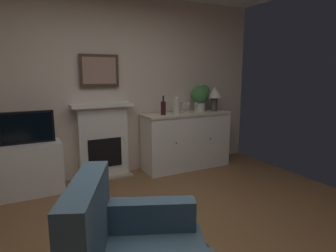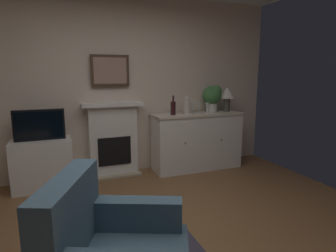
# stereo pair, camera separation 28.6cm
# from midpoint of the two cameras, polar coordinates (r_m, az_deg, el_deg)

# --- Properties ---
(wall_rear) EXTENTS (5.23, 0.06, 2.65)m
(wall_rear) POSITION_cam_midpoint_polar(r_m,az_deg,el_deg) (4.32, -9.24, 7.80)
(wall_rear) COLOR beige
(wall_rear) RESTS_ON ground_plane
(fireplace_unit) EXTENTS (0.87, 0.30, 1.10)m
(fireplace_unit) POSITION_cam_midpoint_polar(r_m,az_deg,el_deg) (4.29, -9.04, -2.70)
(fireplace_unit) COLOR white
(fireplace_unit) RESTS_ON ground_plane
(framed_picture) EXTENTS (0.55, 0.04, 0.45)m
(framed_picture) POSITION_cam_midpoint_polar(r_m,az_deg,el_deg) (4.23, -9.58, 10.86)
(framed_picture) COLOR #473323
(sideboard_cabinet) EXTENTS (1.44, 0.49, 0.90)m
(sideboard_cabinet) POSITION_cam_midpoint_polar(r_m,az_deg,el_deg) (4.61, 7.56, -2.99)
(sideboard_cabinet) COLOR white
(sideboard_cabinet) RESTS_ON ground_plane
(table_lamp) EXTENTS (0.26, 0.26, 0.40)m
(table_lamp) POSITION_cam_midpoint_polar(r_m,az_deg,el_deg) (4.77, 13.43, 6.15)
(table_lamp) COLOR #4C4742
(table_lamp) RESTS_ON sideboard_cabinet
(wine_bottle) EXTENTS (0.08, 0.08, 0.29)m
(wine_bottle) POSITION_cam_midpoint_polar(r_m,az_deg,el_deg) (4.30, 2.93, 3.66)
(wine_bottle) COLOR #331419
(wine_bottle) RESTS_ON sideboard_cabinet
(wine_glass_left) EXTENTS (0.07, 0.07, 0.16)m
(wine_glass_left) POSITION_cam_midpoint_polar(r_m,az_deg,el_deg) (4.48, 6.91, 4.06)
(wine_glass_left) COLOR silver
(wine_glass_left) RESTS_ON sideboard_cabinet
(wine_glass_center) EXTENTS (0.07, 0.07, 0.16)m
(wine_glass_center) POSITION_cam_midpoint_polar(r_m,az_deg,el_deg) (4.54, 8.09, 4.11)
(wine_glass_center) COLOR silver
(wine_glass_center) RESTS_ON sideboard_cabinet
(wine_glass_right) EXTENTS (0.07, 0.07, 0.16)m
(wine_glass_right) POSITION_cam_midpoint_polar(r_m,az_deg,el_deg) (4.55, 9.60, 4.09)
(wine_glass_right) COLOR silver
(wine_glass_right) RESTS_ON sideboard_cabinet
(vase_decorative) EXTENTS (0.11, 0.11, 0.28)m
(vase_decorative) POSITION_cam_midpoint_polar(r_m,az_deg,el_deg) (4.36, 5.62, 4.14)
(vase_decorative) COLOR beige
(vase_decorative) RESTS_ON sideboard_cabinet
(tv_cabinet) EXTENTS (0.75, 0.42, 0.66)m
(tv_cabinet) POSITION_cam_midpoint_polar(r_m,az_deg,el_deg) (4.11, -21.95, -7.10)
(tv_cabinet) COLOR white
(tv_cabinet) RESTS_ON ground_plane
(tv_set) EXTENTS (0.62, 0.07, 0.40)m
(tv_set) POSITION_cam_midpoint_polar(r_m,az_deg,el_deg) (3.96, -22.48, 0.17)
(tv_set) COLOR black
(tv_set) RESTS_ON tv_cabinet
(potted_plant_small) EXTENTS (0.30, 0.30, 0.43)m
(potted_plant_small) POSITION_cam_midpoint_polar(r_m,az_deg,el_deg) (4.68, 10.63, 5.89)
(potted_plant_small) COLOR beige
(potted_plant_small) RESTS_ON sideboard_cabinet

